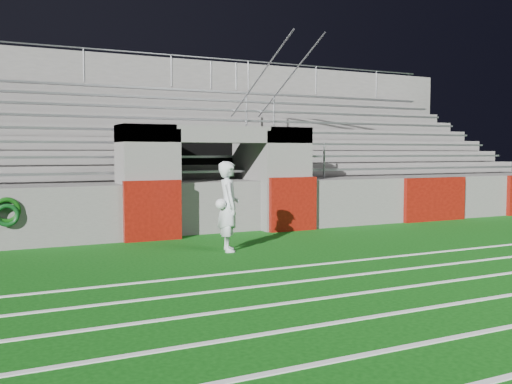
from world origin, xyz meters
TOP-DOWN VIEW (x-y plane):
  - ground at (0.00, 0.00)m, footprint 90.00×90.00m
  - field_markings at (0.00, -5.00)m, footprint 28.00×8.09m
  - stadium_structure at (0.00, 7.97)m, footprint 26.00×8.48m
  - goalkeeper_with_ball at (-0.82, 0.97)m, footprint 0.60×0.74m
  - hose_coil at (-4.78, 2.93)m, footprint 0.53×0.14m

SIDE VIEW (x-z plane):
  - ground at x=0.00m, z-range 0.00..0.00m
  - field_markings at x=0.00m, z-range 0.00..0.01m
  - hose_coil at x=-4.78m, z-range 0.48..1.07m
  - goalkeeper_with_ball at x=-0.82m, z-range 0.00..1.79m
  - stadium_structure at x=0.00m, z-range -1.22..4.20m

